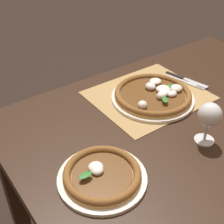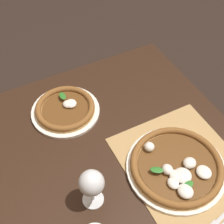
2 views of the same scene
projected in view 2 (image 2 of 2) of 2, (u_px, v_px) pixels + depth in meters
name	position (u px, v px, depth m)	size (l,w,h in m)	color
dining_table	(136.00, 215.00, 1.07)	(1.39, 0.99, 0.74)	black
paper_placemat	(184.00, 166.00, 1.09)	(0.46, 0.39, 0.00)	#A88451
pizza_near	(177.00, 166.00, 1.06)	(0.34, 0.34, 0.05)	silver
pizza_far	(65.00, 109.00, 1.24)	(0.27, 0.27, 0.04)	silver
wine_glass	(92.00, 184.00, 0.93)	(0.08, 0.08, 0.16)	silver
fork	(220.00, 219.00, 0.96)	(0.06, 0.20, 0.00)	#B7B7BC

